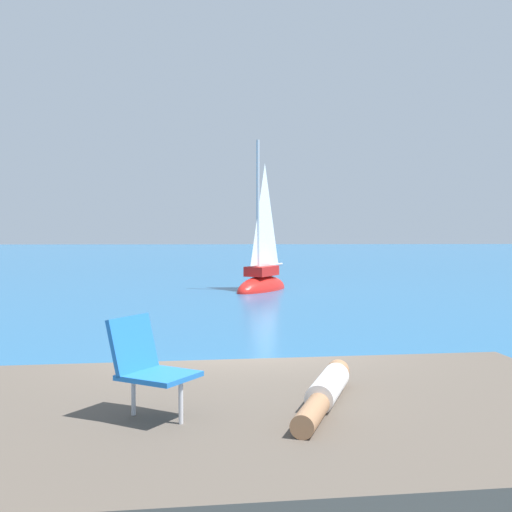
# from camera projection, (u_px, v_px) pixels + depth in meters

# --- Properties ---
(ground_plane) EXTENTS (160.00, 160.00, 0.00)m
(ground_plane) POSITION_uv_depth(u_px,v_px,m) (237.00, 423.00, 8.69)
(ground_plane) COLOR #236093
(shore_ledge) EXTENTS (6.50, 4.46, 1.08)m
(shore_ledge) POSITION_uv_depth(u_px,v_px,m) (269.00, 467.00, 5.62)
(shore_ledge) COLOR brown
(shore_ledge) RESTS_ON ground
(boulder_seaward) EXTENTS (1.78, 1.75, 0.89)m
(boulder_seaward) POSITION_uv_depth(u_px,v_px,m) (112.00, 438.00, 8.08)
(boulder_seaward) COLOR brown
(boulder_seaward) RESTS_ON ground
(boulder_inland) EXTENTS (1.90, 1.88, 0.90)m
(boulder_inland) POSITION_uv_depth(u_px,v_px,m) (60.00, 445.00, 7.82)
(boulder_inland) COLOR brown
(boulder_inland) RESTS_ON ground
(sailboat_near) EXTENTS (2.74, 3.53, 6.50)m
(sailboat_near) POSITION_uv_depth(u_px,v_px,m) (262.00, 282.00, 26.22)
(sailboat_near) COLOR red
(sailboat_near) RESTS_ON ground
(person_sunbather) EXTENTS (0.71, 1.71, 0.25)m
(person_sunbather) POSITION_uv_depth(u_px,v_px,m) (326.00, 391.00, 5.60)
(person_sunbather) COLOR white
(person_sunbather) RESTS_ON shore_ledge
(beach_chair) EXTENTS (0.76, 0.72, 0.80)m
(beach_chair) POSITION_uv_depth(u_px,v_px,m) (147.00, 362.00, 5.20)
(beach_chair) COLOR blue
(beach_chair) RESTS_ON shore_ledge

